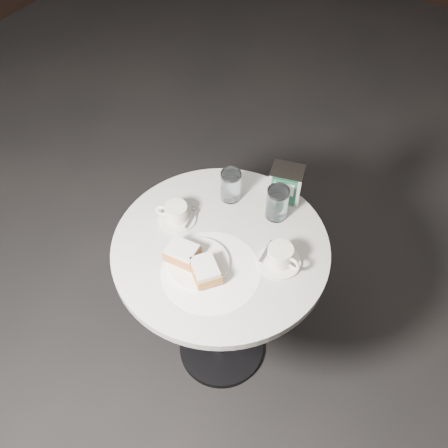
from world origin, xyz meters
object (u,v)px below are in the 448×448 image
napkin_dispenser (286,184)px  coffee_cup_left (176,214)px  coffee_cup_right (280,257)px  beignet_plate (196,262)px  water_glass_left (231,186)px  cafe_table (221,279)px  water_glass_right (277,203)px

napkin_dispenser → coffee_cup_left: bearing=-147.9°
coffee_cup_left → coffee_cup_right: coffee_cup_right is taller
beignet_plate → water_glass_left: 0.31m
beignet_plate → coffee_cup_right: 0.26m
water_glass_left → cafe_table: bearing=-66.1°
cafe_table → coffee_cup_left: coffee_cup_left is taller
coffee_cup_right → napkin_dispenser: napkin_dispenser is taller
coffee_cup_right → water_glass_right: (-0.11, 0.17, 0.03)m
cafe_table → beignet_plate: size_ratio=3.29×
water_glass_right → coffee_cup_left: bearing=-143.3°
water_glass_right → napkin_dispenser: bearing=100.7°
cafe_table → coffee_cup_right: (0.19, 0.04, 0.23)m
water_glass_left → water_glass_right: bearing=4.9°
coffee_cup_left → napkin_dispenser: bearing=24.1°
coffee_cup_left → water_glass_right: water_glass_right is taller
coffee_cup_right → napkin_dispenser: 0.28m
napkin_dispenser → beignet_plate: bearing=-118.7°
coffee_cup_left → water_glass_right: (0.27, 0.20, 0.03)m
water_glass_left → water_glass_right: water_glass_right is taller
napkin_dispenser → cafe_table: bearing=-120.0°
coffee_cup_left → napkin_dispenser: size_ratio=1.32×
beignet_plate → water_glass_left: water_glass_left is taller
coffee_cup_right → water_glass_left: bearing=160.4°
water_glass_right → coffee_cup_right: bearing=-57.3°
coffee_cup_right → napkin_dispenser: bearing=124.7°
beignet_plate → napkin_dispenser: (0.09, 0.41, 0.04)m
coffee_cup_left → napkin_dispenser: (0.25, 0.29, 0.03)m
cafe_table → water_glass_left: 0.33m
cafe_table → water_glass_left: size_ratio=6.53×
water_glass_left → coffee_cup_right: bearing=-28.5°
coffee_cup_left → coffee_cup_right: bearing=-19.8°
coffee_cup_left → beignet_plate: bearing=-61.3°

